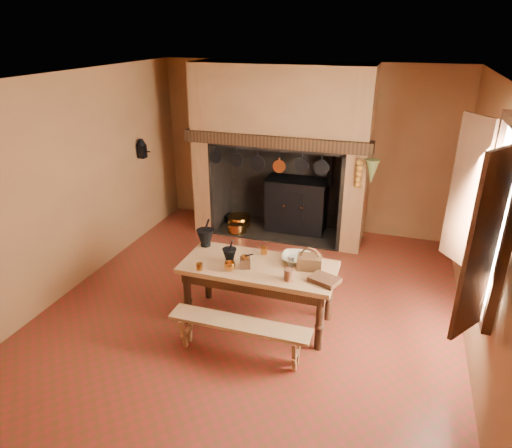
{
  "coord_description": "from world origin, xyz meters",
  "views": [
    {
      "loc": [
        1.55,
        -4.71,
        3.31
      ],
      "look_at": [
        -0.08,
        0.3,
        1.01
      ],
      "focal_mm": 32.0,
      "sensor_mm": 36.0,
      "label": 1
    }
  ],
  "objects_px": {
    "iron_range": "(297,205)",
    "bench_front": "(239,331)",
    "work_table": "(259,274)",
    "mixing_bowl": "(296,258)",
    "wicker_basket": "(309,261)",
    "coffee_grinder": "(245,262)"
  },
  "relations": [
    {
      "from": "iron_range",
      "to": "bench_front",
      "type": "xyz_separation_m",
      "value": [
        0.19,
        -3.42,
        -0.16
      ]
    },
    {
      "from": "wicker_basket",
      "to": "work_table",
      "type": "bearing_deg",
      "value": -177.41
    },
    {
      "from": "iron_range",
      "to": "work_table",
      "type": "height_order",
      "value": "iron_range"
    },
    {
      "from": "iron_range",
      "to": "wicker_basket",
      "type": "relative_size",
      "value": 5.37
    },
    {
      "from": "mixing_bowl",
      "to": "wicker_basket",
      "type": "bearing_deg",
      "value": -30.75
    },
    {
      "from": "bench_front",
      "to": "coffee_grinder",
      "type": "xyz_separation_m",
      "value": [
        -0.13,
        0.57,
        0.51
      ]
    },
    {
      "from": "mixing_bowl",
      "to": "wicker_basket",
      "type": "xyz_separation_m",
      "value": [
        0.17,
        -0.1,
        0.04
      ]
    },
    {
      "from": "iron_range",
      "to": "wicker_basket",
      "type": "height_order",
      "value": "iron_range"
    },
    {
      "from": "iron_range",
      "to": "wicker_basket",
      "type": "bearing_deg",
      "value": -74.0
    },
    {
      "from": "bench_front",
      "to": "wicker_basket",
      "type": "height_order",
      "value": "wicker_basket"
    },
    {
      "from": "iron_range",
      "to": "bench_front",
      "type": "relative_size",
      "value": 1.04
    },
    {
      "from": "work_table",
      "to": "mixing_bowl",
      "type": "relative_size",
      "value": 5.07
    },
    {
      "from": "iron_range",
      "to": "mixing_bowl",
      "type": "height_order",
      "value": "iron_range"
    },
    {
      "from": "iron_range",
      "to": "wicker_basket",
      "type": "distance_m",
      "value": 2.77
    },
    {
      "from": "bench_front",
      "to": "mixing_bowl",
      "type": "distance_m",
      "value": 1.09
    },
    {
      "from": "bench_front",
      "to": "mixing_bowl",
      "type": "bearing_deg",
      "value": 66.04
    },
    {
      "from": "mixing_bowl",
      "to": "wicker_basket",
      "type": "height_order",
      "value": "wicker_basket"
    },
    {
      "from": "bench_front",
      "to": "coffee_grinder",
      "type": "height_order",
      "value": "coffee_grinder"
    },
    {
      "from": "coffee_grinder",
      "to": "iron_range",
      "type": "bearing_deg",
      "value": 70.75
    },
    {
      "from": "work_table",
      "to": "mixing_bowl",
      "type": "xyz_separation_m",
      "value": [
        0.39,
        0.21,
        0.16
      ]
    },
    {
      "from": "iron_range",
      "to": "work_table",
      "type": "xyz_separation_m",
      "value": [
        0.19,
        -2.74,
        0.16
      ]
    },
    {
      "from": "coffee_grinder",
      "to": "mixing_bowl",
      "type": "distance_m",
      "value": 0.61
    }
  ]
}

